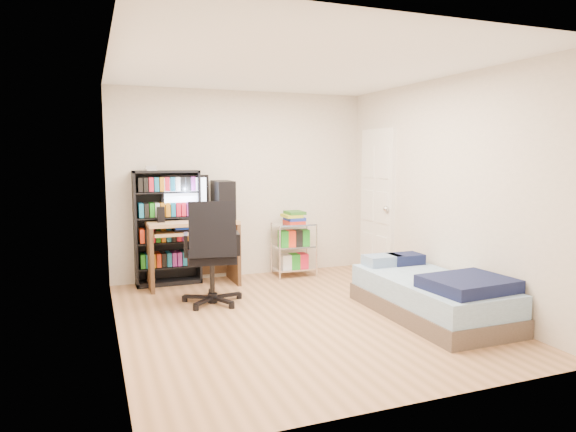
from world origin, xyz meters
name	(u,v)px	position (x,y,z in m)	size (l,w,h in m)	color
room	(298,195)	(0.00, 0.00, 1.25)	(3.58, 4.08, 2.58)	tan
media_shelf	(167,226)	(-1.03, 1.84, 0.75)	(0.82, 0.27, 1.52)	black
computer_desk	(200,225)	(-0.64, 1.75, 0.75)	(1.11, 0.64, 1.40)	tan
office_chair	(212,271)	(-0.71, 0.76, 0.37)	(0.80, 0.80, 1.16)	black
wire_cart	(294,234)	(0.64, 1.70, 0.58)	(0.57, 0.42, 0.89)	silver
bed	(432,295)	(1.28, -0.49, 0.23)	(0.90, 1.80, 0.51)	brown
door	(377,203)	(1.72, 1.35, 1.00)	(0.12, 0.80, 2.00)	white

